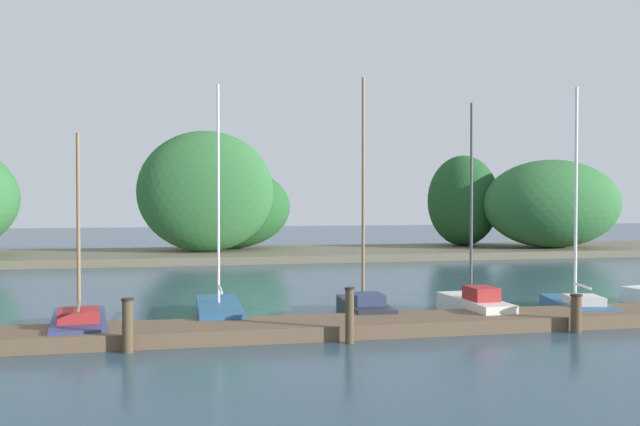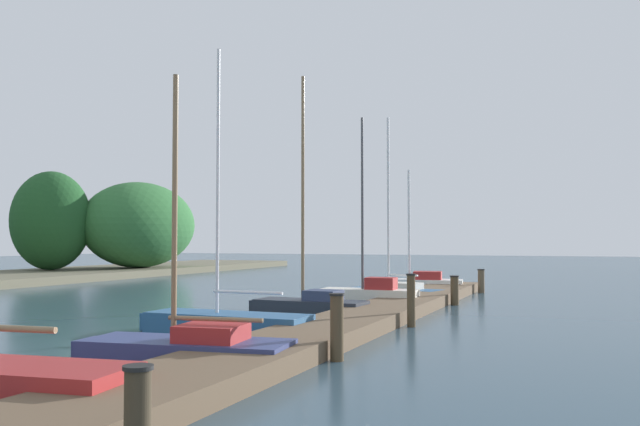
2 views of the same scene
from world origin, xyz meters
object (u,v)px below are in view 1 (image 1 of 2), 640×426
object	(u,v)px
sailboat_3	(79,322)
sailboat_4	(219,310)
sailboat_6	(473,304)
mooring_piling_4	(576,313)
mooring_piling_3	(350,315)
sailboat_5	(364,304)
sailboat_7	(577,303)
mooring_piling_2	(128,325)

from	to	relation	value
sailboat_3	sailboat_4	size ratio (longest dim) A/B	0.77
sailboat_6	sailboat_3	bearing A→B (deg)	88.09
sailboat_4	mooring_piling_4	size ratio (longest dim) A/B	6.78
sailboat_6	mooring_piling_3	distance (m)	4.91
sailboat_5	mooring_piling_3	distance (m)	3.54
sailboat_4	sailboat_5	size ratio (longest dim) A/B	0.96
sailboat_7	sailboat_5	bearing A→B (deg)	96.17
sailboat_5	sailboat_7	xyz separation A→B (m)	(6.24, -0.70, -0.05)
sailboat_3	mooring_piling_2	size ratio (longest dim) A/B	4.22
sailboat_5	sailboat_6	size ratio (longest dim) A/B	1.12
sailboat_7	mooring_piling_4	size ratio (longest dim) A/B	6.89
mooring_piling_3	sailboat_7	bearing A→B (deg)	19.03
sailboat_7	mooring_piling_4	bearing A→B (deg)	159.33
sailboat_7	mooring_piling_3	distance (m)	7.95
mooring_piling_4	mooring_piling_2	bearing A→B (deg)	179.78
sailboat_4	mooring_piling_3	distance (m)	4.62
sailboat_3	mooring_piling_4	xyz separation A→B (m)	(12.10, -2.34, 0.19)
sailboat_4	mooring_piling_2	size ratio (longest dim) A/B	5.52
sailboat_6	mooring_piling_3	world-z (taller)	sailboat_6
sailboat_3	mooring_piling_3	size ratio (longest dim) A/B	3.85
sailboat_5	sailboat_3	bearing A→B (deg)	99.87
sailboat_3	mooring_piling_4	size ratio (longest dim) A/B	5.19
sailboat_3	mooring_piling_2	xyz separation A→B (m)	(1.31, -2.30, 0.30)
mooring_piling_4	sailboat_5	bearing A→B (deg)	144.53
sailboat_3	sailboat_7	xyz separation A→B (m)	(13.77, 0.21, 0.01)
sailboat_4	mooring_piling_4	xyz separation A→B (m)	(8.61, -3.65, 0.20)
mooring_piling_4	sailboat_4	bearing A→B (deg)	157.05
mooring_piling_2	mooring_piling_3	world-z (taller)	mooring_piling_3
sailboat_5	sailboat_6	xyz separation A→B (m)	(2.94, -0.79, 0.03)
sailboat_3	mooring_piling_3	xyz separation A→B (m)	(6.26, -2.38, 0.36)
mooring_piling_3	mooring_piling_4	size ratio (longest dim) A/B	1.35
sailboat_3	mooring_piling_4	distance (m)	12.33
sailboat_7	mooring_piling_4	world-z (taller)	sailboat_7
sailboat_5	mooring_piling_2	size ratio (longest dim) A/B	5.75
sailboat_3	sailboat_6	xyz separation A→B (m)	(10.48, 0.12, 0.09)
sailboat_4	mooring_piling_4	world-z (taller)	sailboat_4
sailboat_5	mooring_piling_4	xyz separation A→B (m)	(4.56, -3.25, 0.13)
sailboat_3	mooring_piling_3	distance (m)	6.71
sailboat_6	sailboat_7	size ratio (longest dim) A/B	0.91
sailboat_4	sailboat_7	bearing A→B (deg)	-95.49
sailboat_4	sailboat_6	world-z (taller)	sailboat_4
sailboat_7	mooring_piling_2	bearing A→B (deg)	113.95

